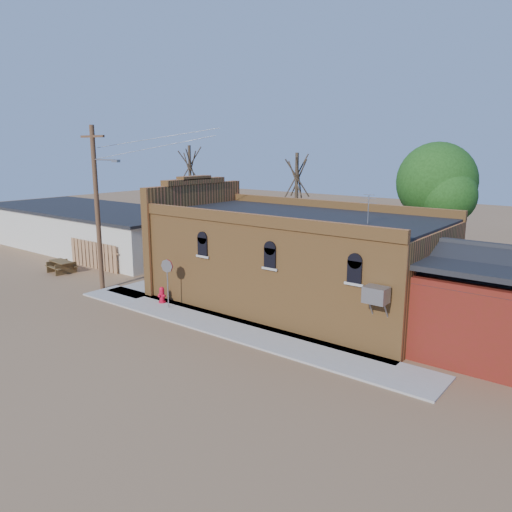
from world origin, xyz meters
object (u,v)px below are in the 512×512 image
Objects in this scene: utility_pole at (98,205)px; stop_sign at (167,271)px; trash_barrel at (161,282)px; brick_bar at (290,259)px; picnic_table at (62,265)px; fire_hydrant at (162,295)px.

utility_pole is 3.68× the size of stop_sign.
utility_pole is 10.18× the size of trash_barrel.
utility_pole is (-9.79, -4.29, 2.43)m from brick_bar.
utility_pole is 4.64× the size of picnic_table.
utility_pole reaches higher than brick_bar.
utility_pole is 6.86m from picnic_table.
brick_bar is at bearing 19.87° from trash_barrel.
utility_pole is at bearing -169.20° from stop_sign.
brick_bar is 6.70× the size of stop_sign.
brick_bar is at bearing 30.83° from fire_hydrant.
fire_hydrant is 0.93× the size of trash_barrel.
stop_sign is at bearing -1.53° from utility_pole.
fire_hydrant is at bearing 2.59° from picnic_table.
utility_pole is 6.27m from stop_sign.
trash_barrel is (-2.75, 1.93, -1.44)m from stop_sign.
fire_hydrant is 2.45m from trash_barrel.
stop_sign is 1.26× the size of picnic_table.
brick_bar reaches higher than fire_hydrant.
utility_pole is at bearing -1.97° from picnic_table.
picnic_table is (-10.92, 0.82, -1.46)m from stop_sign.
trash_barrel is (2.84, 1.79, -4.25)m from utility_pole.
brick_bar is 6.12m from stop_sign.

